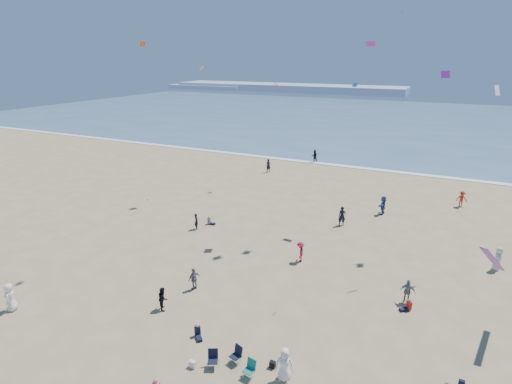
% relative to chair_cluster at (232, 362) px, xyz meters
% --- Properties ---
extents(ground, '(220.00, 220.00, 0.00)m').
position_rel_chair_cluster_xyz_m(ground, '(-3.52, -1.98, -0.50)').
color(ground, tan).
rests_on(ground, ground).
extents(ocean, '(220.00, 100.00, 0.06)m').
position_rel_chair_cluster_xyz_m(ocean, '(-3.52, 93.02, -0.47)').
color(ocean, '#476B84').
rests_on(ocean, ground).
extents(surf_line, '(220.00, 1.20, 0.08)m').
position_rel_chair_cluster_xyz_m(surf_line, '(-3.52, 43.02, -0.46)').
color(surf_line, white).
rests_on(surf_line, ground).
extents(headland_far, '(110.00, 20.00, 3.20)m').
position_rel_chair_cluster_xyz_m(headland_far, '(-63.52, 168.02, 1.10)').
color(headland_far, '#7A8EA8').
rests_on(headland_far, ground).
extents(headland_near, '(40.00, 14.00, 2.00)m').
position_rel_chair_cluster_xyz_m(headland_near, '(-103.52, 163.02, 0.50)').
color(headland_near, '#7A8EA8').
rests_on(headland_near, ground).
extents(standing_flyers, '(31.56, 52.93, 1.95)m').
position_rel_chair_cluster_xyz_m(standing_flyers, '(1.16, 16.07, 0.40)').
color(standing_flyers, silver).
rests_on(standing_flyers, ground).
extents(seated_group, '(19.93, 21.03, 0.84)m').
position_rel_chair_cluster_xyz_m(seated_group, '(-2.62, 3.87, -0.08)').
color(seated_group, silver).
rests_on(seated_group, ground).
extents(chair_cluster, '(2.75, 1.58, 1.00)m').
position_rel_chair_cluster_xyz_m(chair_cluster, '(0.00, 0.00, 0.00)').
color(chair_cluster, black).
rests_on(chair_cluster, ground).
extents(white_tote, '(0.35, 0.20, 0.40)m').
position_rel_chair_cluster_xyz_m(white_tote, '(-1.95, -0.77, -0.30)').
color(white_tote, silver).
rests_on(white_tote, ground).
extents(black_backpack, '(0.30, 0.22, 0.38)m').
position_rel_chair_cluster_xyz_m(black_backpack, '(1.83, 1.04, -0.31)').
color(black_backpack, black).
rests_on(black_backpack, ground).
extents(navy_bag, '(0.28, 0.18, 0.34)m').
position_rel_chair_cluster_xyz_m(navy_bag, '(10.77, 3.95, -0.33)').
color(navy_bag, black).
rests_on(navy_bag, ground).
extents(kites_aloft, '(38.70, 43.80, 27.81)m').
position_rel_chair_cluster_xyz_m(kites_aloft, '(5.75, 11.04, 13.72)').
color(kites_aloft, '#742B93').
rests_on(kites_aloft, ground).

